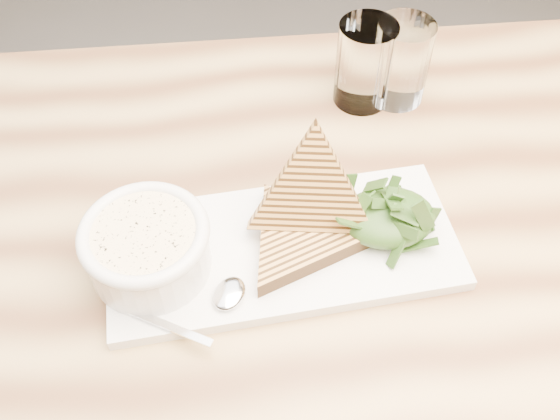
{
  "coord_description": "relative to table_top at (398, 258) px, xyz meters",
  "views": [
    {
      "loc": [
        -0.31,
        -0.21,
        1.32
      ],
      "look_at": [
        -0.25,
        0.2,
        0.81
      ],
      "focal_mm": 40.0,
      "sensor_mm": 36.0,
      "label": 1
    }
  ],
  "objects": [
    {
      "name": "glass_far",
      "position": [
        0.06,
        0.25,
        0.08
      ],
      "size": [
        0.07,
        0.07,
        0.11
      ],
      "primitive_type": "cylinder",
      "color": "white",
      "rests_on": "table_top"
    },
    {
      "name": "spoon_bowl",
      "position": [
        -0.19,
        -0.04,
        0.04
      ],
      "size": [
        0.05,
        0.05,
        0.01
      ],
      "primitive_type": "ellipsoid",
      "rotation": [
        0.0,
        0.0,
        -0.56
      ],
      "color": "silver",
      "rests_on": "platter"
    },
    {
      "name": "bowl_rim",
      "position": [
        -0.27,
        0.01,
        0.09
      ],
      "size": [
        0.13,
        0.13,
        0.01
      ],
      "primitive_type": "torus",
      "color": "white",
      "rests_on": "soup_bowl"
    },
    {
      "name": "sandwich_lean",
      "position": [
        -0.1,
        0.04,
        0.09
      ],
      "size": [
        0.19,
        0.18,
        0.18
      ],
      "primitive_type": null,
      "rotation": [
        1.1,
        0.0,
        -0.2
      ],
      "color": "#C38B45",
      "rests_on": "sandwich_flat"
    },
    {
      "name": "table_leg_bl",
      "position": [
        -0.55,
        0.35,
        -0.38
      ],
      "size": [
        0.06,
        0.06,
        0.72
      ],
      "primitive_type": "cylinder",
      "color": "tan",
      "rests_on": "ground"
    },
    {
      "name": "sandwich_flat",
      "position": [
        -0.11,
        0.01,
        0.05
      ],
      "size": [
        0.2,
        0.2,
        0.02
      ],
      "primitive_type": null,
      "rotation": [
        0.0,
        0.0,
        0.34
      ],
      "color": "#C38B45",
      "rests_on": "platter"
    },
    {
      "name": "arugula_pile",
      "position": [
        -0.01,
        0.02,
        0.06
      ],
      "size": [
        0.11,
        0.1,
        0.05
      ],
      "primitive_type": null,
      "color": "#3D6024",
      "rests_on": "platter"
    },
    {
      "name": "platter",
      "position": [
        -0.13,
        0.01,
        0.03
      ],
      "size": [
        0.39,
        0.19,
        0.02
      ],
      "primitive_type": "cube",
      "rotation": [
        0.0,
        0.0,
        0.04
      ],
      "color": "white",
      "rests_on": "table_top"
    },
    {
      "name": "salad_base",
      "position": [
        -0.01,
        0.02,
        0.06
      ],
      "size": [
        0.1,
        0.08,
        0.04
      ],
      "primitive_type": "ellipsoid",
      "color": "black",
      "rests_on": "platter"
    },
    {
      "name": "soup",
      "position": [
        -0.27,
        0.01,
        0.09
      ],
      "size": [
        0.11,
        0.11,
        0.01
      ],
      "primitive_type": "cylinder",
      "color": "beige",
      "rests_on": "soup_bowl"
    },
    {
      "name": "table_top",
      "position": [
        0.0,
        0.0,
        0.0
      ],
      "size": [
        1.25,
        0.86,
        0.04
      ],
      "primitive_type": "cube",
      "rotation": [
        0.0,
        0.0,
        -0.05
      ],
      "color": "tan",
      "rests_on": "ground"
    },
    {
      "name": "glass_near",
      "position": [
        0.01,
        0.25,
        0.08
      ],
      "size": [
        0.08,
        0.08,
        0.11
      ],
      "primitive_type": "cylinder",
      "color": "white",
      "rests_on": "table_top"
    },
    {
      "name": "spoon_handle",
      "position": [
        -0.26,
        -0.07,
        0.04
      ],
      "size": [
        0.09,
        0.06,
        0.0
      ],
      "primitive_type": "cube",
      "rotation": [
        0.0,
        0.0,
        -0.56
      ],
      "color": "silver",
      "rests_on": "platter"
    },
    {
      "name": "soup_bowl",
      "position": [
        -0.27,
        0.01,
        0.06
      ],
      "size": [
        0.13,
        0.13,
        0.05
      ],
      "primitive_type": "cylinder",
      "color": "white",
      "rests_on": "platter"
    }
  ]
}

